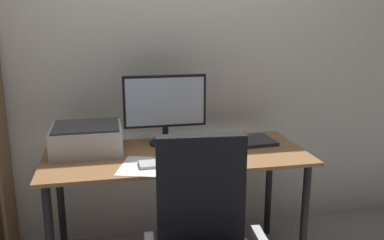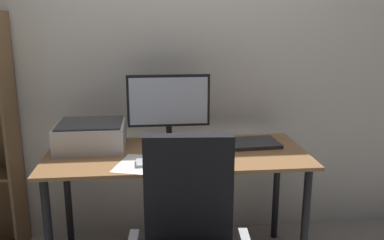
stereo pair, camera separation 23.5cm
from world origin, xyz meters
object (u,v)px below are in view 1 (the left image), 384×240
at_px(monitor, 165,105).
at_px(keyboard, 166,163).
at_px(laptop, 248,141).
at_px(printer, 87,139).
at_px(coffee_mug, 177,145).
at_px(mouse, 207,159).
at_px(desk, 177,168).

distance_m(monitor, keyboard, 0.44).
height_order(laptop, printer, printer).
distance_m(keyboard, coffee_mug, 0.22).
height_order(coffee_mug, printer, printer).
relative_size(mouse, laptop, 0.30).
relative_size(monitor, coffee_mug, 5.53).
height_order(desk, keyboard, keyboard).
relative_size(mouse, coffee_mug, 1.05).
xyz_separation_m(keyboard, printer, (-0.42, 0.31, 0.07)).
xyz_separation_m(desk, keyboard, (-0.09, -0.18, 0.10)).
bearing_deg(desk, monitor, 100.91).
distance_m(mouse, coffee_mug, 0.23).
bearing_deg(coffee_mug, laptop, 11.00).
distance_m(desk, mouse, 0.25).
bearing_deg(coffee_mug, mouse, -54.97).
distance_m(desk, laptop, 0.49).
xyz_separation_m(keyboard, coffee_mug, (0.09, 0.19, 0.04)).
height_order(mouse, coffee_mug, coffee_mug).
bearing_deg(mouse, coffee_mug, 136.60).
bearing_deg(laptop, printer, 174.34).
bearing_deg(keyboard, desk, 62.93).
height_order(monitor, keyboard, monitor).
bearing_deg(monitor, laptop, -9.78).
bearing_deg(coffee_mug, keyboard, -115.92).
xyz_separation_m(desk, laptop, (0.47, 0.10, 0.10)).
relative_size(coffee_mug, printer, 0.23).
bearing_deg(printer, monitor, 7.02).
bearing_deg(desk, mouse, -51.82).
xyz_separation_m(monitor, printer, (-0.47, -0.06, -0.17)).
xyz_separation_m(mouse, printer, (-0.65, 0.31, 0.06)).
bearing_deg(coffee_mug, printer, 166.91).
relative_size(desk, printer, 3.79).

